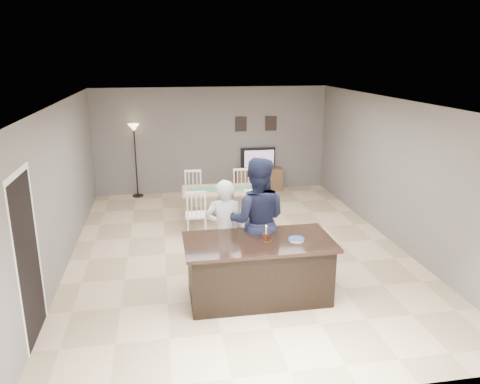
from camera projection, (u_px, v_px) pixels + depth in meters
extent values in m
plane|color=#D8B78B|center=(238.00, 249.00, 8.67)|extent=(8.00, 8.00, 0.00)
plane|color=slate|center=(212.00, 140.00, 12.08)|extent=(6.00, 0.00, 6.00)
plane|color=slate|center=(307.00, 282.00, 4.51)|extent=(6.00, 0.00, 6.00)
plane|color=slate|center=(61.00, 187.00, 7.80)|extent=(0.00, 8.00, 8.00)
plane|color=slate|center=(395.00, 172.00, 8.78)|extent=(0.00, 8.00, 8.00)
plane|color=white|center=(238.00, 102.00, 7.91)|extent=(8.00, 8.00, 0.00)
cube|color=black|center=(258.00, 271.00, 6.85)|extent=(2.00, 1.00, 0.85)
cube|color=black|center=(259.00, 242.00, 6.72)|extent=(2.15, 1.10, 0.05)
cube|color=brown|center=(259.00, 180.00, 12.35)|extent=(1.20, 0.40, 0.60)
imported|color=black|center=(259.00, 158.00, 12.26)|extent=(0.91, 0.12, 0.53)
plane|color=orange|center=(259.00, 159.00, 12.18)|extent=(0.78, 0.00, 0.78)
cube|color=black|center=(241.00, 124.00, 12.06)|extent=(0.30, 0.02, 0.38)
cube|color=black|center=(271.00, 123.00, 12.19)|extent=(0.30, 0.02, 0.38)
plane|color=black|center=(28.00, 260.00, 5.71)|extent=(0.00, 2.10, 2.10)
plane|color=white|center=(17.00, 174.00, 5.41)|extent=(0.00, 1.02, 1.02)
imported|color=silver|center=(224.00, 231.00, 7.29)|extent=(0.63, 0.45, 1.65)
imported|color=#171B34|center=(257.00, 221.00, 7.22)|extent=(1.12, 0.97, 2.00)
cylinder|color=gold|center=(266.00, 241.00, 6.71)|extent=(0.15, 0.15, 0.00)
cylinder|color=#39180F|center=(266.00, 237.00, 6.69)|extent=(0.11, 0.11, 0.10)
cylinder|color=white|center=(266.00, 230.00, 6.66)|extent=(0.02, 0.02, 0.11)
sphere|color=#FFBF4C|center=(266.00, 226.00, 6.64)|extent=(0.02, 0.02, 0.02)
cylinder|color=white|center=(296.00, 240.00, 6.71)|extent=(0.22, 0.22, 0.01)
cylinder|color=white|center=(296.00, 240.00, 6.71)|extent=(0.22, 0.22, 0.01)
cylinder|color=white|center=(296.00, 239.00, 6.70)|extent=(0.22, 0.22, 0.01)
cylinder|color=#2D418A|center=(296.00, 238.00, 6.70)|extent=(0.23, 0.23, 0.00)
cube|color=#A87D5B|center=(221.00, 190.00, 9.82)|extent=(1.64, 0.97, 0.04)
cylinder|color=#A87D5B|center=(187.00, 214.00, 9.48)|extent=(0.06, 0.06, 0.71)
cylinder|color=#A87D5B|center=(252.00, 201.00, 10.37)|extent=(0.06, 0.06, 0.71)
cube|color=#478066|center=(221.00, 189.00, 9.81)|extent=(1.42, 0.41, 0.01)
cube|color=white|center=(196.00, 215.00, 9.16)|extent=(0.44, 0.42, 0.04)
cylinder|color=white|center=(188.00, 230.00, 9.05)|extent=(0.03, 0.03, 0.43)
cylinder|color=white|center=(205.00, 223.00, 9.40)|extent=(0.03, 0.03, 0.43)
cube|color=white|center=(196.00, 193.00, 8.84)|extent=(0.38, 0.05, 0.05)
cube|color=white|center=(252.00, 213.00, 9.29)|extent=(0.44, 0.42, 0.04)
cylinder|color=white|center=(245.00, 227.00, 9.19)|extent=(0.03, 0.03, 0.43)
cylinder|color=white|center=(259.00, 221.00, 9.54)|extent=(0.03, 0.03, 0.43)
cube|color=white|center=(254.00, 191.00, 8.98)|extent=(0.38, 0.05, 0.05)
cube|color=white|center=(194.00, 195.00, 10.50)|extent=(0.44, 0.42, 0.04)
cylinder|color=white|center=(201.00, 202.00, 10.74)|extent=(0.03, 0.03, 0.43)
cylinder|color=white|center=(186.00, 207.00, 10.39)|extent=(0.03, 0.03, 0.43)
cube|color=white|center=(193.00, 171.00, 10.53)|extent=(0.38, 0.05, 0.05)
cube|color=white|center=(242.00, 193.00, 10.63)|extent=(0.44, 0.42, 0.04)
cylinder|color=white|center=(249.00, 200.00, 10.88)|extent=(0.03, 0.03, 0.43)
cylinder|color=white|center=(236.00, 205.00, 10.53)|extent=(0.03, 0.03, 0.43)
cube|color=white|center=(241.00, 169.00, 10.67)|extent=(0.38, 0.05, 0.05)
cylinder|color=black|center=(138.00, 196.00, 11.93)|extent=(0.28, 0.28, 0.03)
cylinder|color=black|center=(136.00, 163.00, 11.69)|extent=(0.04, 0.04, 1.70)
cone|color=#FFD08C|center=(134.00, 128.00, 11.44)|extent=(0.28, 0.28, 0.18)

